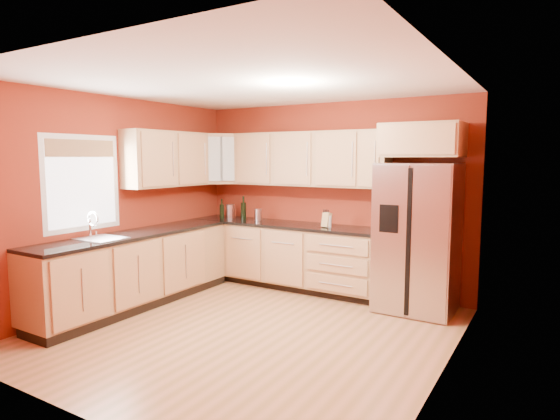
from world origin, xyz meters
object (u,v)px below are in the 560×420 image
object	(u,v)px
knife_block	(327,220)
soap_dispenser	(329,220)
wine_bottle_a	(222,209)
refrigerator	(417,238)
canister_left	(230,211)

from	to	relation	value
knife_block	soap_dispenser	size ratio (longest dim) A/B	0.97
wine_bottle_a	soap_dispenser	world-z (taller)	wine_bottle_a
refrigerator	canister_left	size ratio (longest dim) A/B	8.45
wine_bottle_a	knife_block	size ratio (longest dim) A/B	1.53
knife_block	wine_bottle_a	bearing A→B (deg)	-170.44
soap_dispenser	knife_block	bearing A→B (deg)	-177.32
soap_dispenser	canister_left	bearing A→B (deg)	176.86
knife_block	soap_dispenser	distance (m)	0.03
wine_bottle_a	canister_left	bearing A→B (deg)	48.03
canister_left	wine_bottle_a	size ratio (longest dim) A/B	0.71
wine_bottle_a	soap_dispenser	size ratio (longest dim) A/B	1.49
refrigerator	wine_bottle_a	xyz separation A→B (m)	(-2.98, 0.02, 0.18)
refrigerator	knife_block	size ratio (longest dim) A/B	9.13
refrigerator	soap_dispenser	bearing A→B (deg)	178.85
refrigerator	soap_dispenser	xyz separation A→B (m)	(-1.18, 0.02, 0.13)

